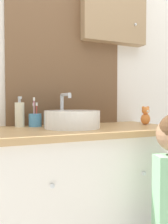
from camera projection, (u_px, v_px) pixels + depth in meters
wall_back at (66, 67)px, 1.84m from camera, size 3.20×0.18×2.50m
vanity_counter at (81, 196)px, 1.58m from camera, size 1.19×0.60×0.87m
sink_basin at (72, 119)px, 1.54m from camera, size 0.34×0.40×0.22m
toothbrush_holder at (35, 120)px, 1.63m from camera, size 0.08×0.08×0.19m
soap_dispenser at (20, 114)px, 1.60m from camera, size 0.06×0.06×0.20m
teddy_bear at (145, 116)px, 1.77m from camera, size 0.07×0.06×0.13m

